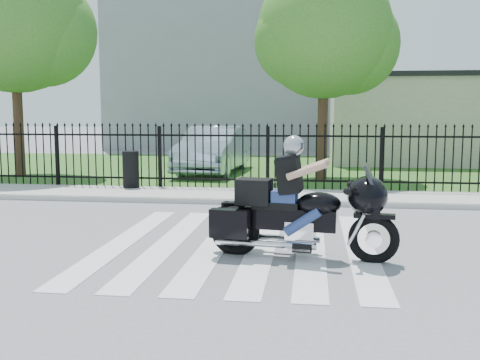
# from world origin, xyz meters

# --- Properties ---
(ground) EXTENTS (120.00, 120.00, 0.00)m
(ground) POSITION_xyz_m (0.00, 0.00, 0.00)
(ground) COLOR slate
(ground) RESTS_ON ground
(crosswalk) EXTENTS (5.00, 5.50, 0.01)m
(crosswalk) POSITION_xyz_m (0.00, 0.00, 0.01)
(crosswalk) COLOR silver
(crosswalk) RESTS_ON ground
(sidewalk) EXTENTS (40.00, 2.00, 0.12)m
(sidewalk) POSITION_xyz_m (0.00, 5.00, 0.06)
(sidewalk) COLOR #ADAAA3
(sidewalk) RESTS_ON ground
(curb) EXTENTS (40.00, 0.12, 0.12)m
(curb) POSITION_xyz_m (0.00, 4.00, 0.06)
(curb) COLOR #ADAAA3
(curb) RESTS_ON ground
(grass_strip) EXTENTS (40.00, 12.00, 0.02)m
(grass_strip) POSITION_xyz_m (0.00, 12.00, 0.01)
(grass_strip) COLOR #23501B
(grass_strip) RESTS_ON ground
(iron_fence) EXTENTS (26.00, 0.04, 1.80)m
(iron_fence) POSITION_xyz_m (0.00, 6.00, 0.90)
(iron_fence) COLOR black
(iron_fence) RESTS_ON ground
(tree_left) EXTENTS (4.80, 4.80, 7.58)m
(tree_left) POSITION_xyz_m (-8.50, 8.50, 5.17)
(tree_left) COLOR #382316
(tree_left) RESTS_ON ground
(tree_mid) EXTENTS (4.20, 4.20, 6.78)m
(tree_mid) POSITION_xyz_m (1.50, 9.00, 4.67)
(tree_mid) COLOR #382316
(tree_mid) RESTS_ON ground
(building_low) EXTENTS (10.00, 6.00, 3.50)m
(building_low) POSITION_xyz_m (7.00, 16.00, 1.75)
(building_low) COLOR beige
(building_low) RESTS_ON ground
(building_low_roof) EXTENTS (10.20, 6.20, 0.20)m
(building_low_roof) POSITION_xyz_m (7.00, 16.00, 3.60)
(building_low_roof) COLOR black
(building_low_roof) RESTS_ON building_low
(building_tall) EXTENTS (15.00, 10.00, 12.00)m
(building_tall) POSITION_xyz_m (-3.00, 26.00, 6.00)
(building_tall) COLOR gray
(building_tall) RESTS_ON ground
(motorcycle_rider) EXTENTS (2.89, 1.15, 1.91)m
(motorcycle_rider) POSITION_xyz_m (0.98, -0.65, 0.78)
(motorcycle_rider) COLOR black
(motorcycle_rider) RESTS_ON ground
(parked_car) EXTENTS (2.07, 5.10, 1.65)m
(parked_car) POSITION_xyz_m (-2.27, 10.34, 0.84)
(parked_car) COLOR #ABBFD7
(parked_car) RESTS_ON grass_strip
(litter_bin) EXTENTS (0.45, 0.45, 1.00)m
(litter_bin) POSITION_xyz_m (-3.74, 5.70, 0.62)
(litter_bin) COLOR black
(litter_bin) RESTS_ON sidewalk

